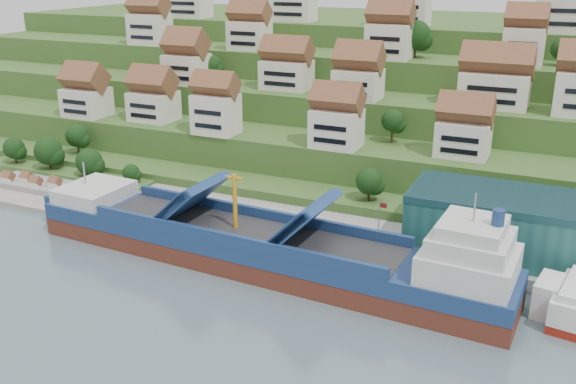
% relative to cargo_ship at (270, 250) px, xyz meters
% --- Properties ---
extents(ground, '(300.00, 300.00, 0.00)m').
position_rel_cargo_ship_xyz_m(ground, '(-3.18, 0.80, -3.45)').
color(ground, slate).
rests_on(ground, ground).
extents(quay, '(180.00, 14.00, 2.20)m').
position_rel_cargo_ship_xyz_m(quay, '(16.82, 15.80, -2.35)').
color(quay, gray).
rests_on(quay, ground).
extents(pebble_beach, '(45.00, 20.00, 1.00)m').
position_rel_cargo_ship_xyz_m(pebble_beach, '(-61.18, 12.80, -2.95)').
color(pebble_beach, gray).
rests_on(pebble_beach, ground).
extents(hillside, '(260.00, 128.00, 31.00)m').
position_rel_cargo_ship_xyz_m(hillside, '(-3.18, 104.35, 7.21)').
color(hillside, '#2D4C1E').
rests_on(hillside, ground).
extents(hillside_village, '(153.83, 63.33, 28.85)m').
position_rel_cargo_ship_xyz_m(hillside_village, '(1.46, 63.29, 21.61)').
color(hillside_village, silver).
rests_on(hillside_village, ground).
extents(hillside_trees, '(144.69, 62.95, 31.12)m').
position_rel_cargo_ship_xyz_m(hillside_trees, '(-12.79, 46.53, 13.83)').
color(hillside_trees, '#163812').
rests_on(hillside_trees, ground).
extents(flagpole, '(1.28, 0.16, 8.00)m').
position_rel_cargo_ship_xyz_m(flagpole, '(14.93, 10.80, 3.44)').
color(flagpole, gray).
rests_on(flagpole, quay).
extents(beach_huts, '(14.40, 3.70, 2.20)m').
position_rel_cargo_ship_xyz_m(beach_huts, '(-63.18, 11.55, -1.35)').
color(beach_huts, white).
rests_on(beach_huts, pebble_beach).
extents(cargo_ship, '(82.84, 16.93, 18.31)m').
position_rel_cargo_ship_xyz_m(cargo_ship, '(0.00, 0.00, 0.00)').
color(cargo_ship, '#55261A').
rests_on(cargo_ship, ground).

